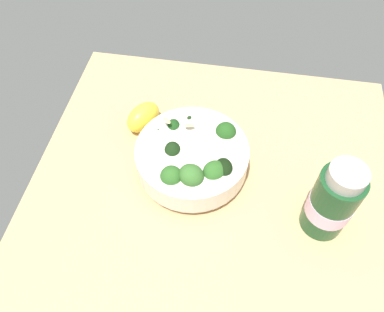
% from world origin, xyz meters
% --- Properties ---
extents(ground_plane, '(0.64, 0.64, 0.03)m').
position_xyz_m(ground_plane, '(0.00, 0.00, -0.02)').
color(ground_plane, tan).
extents(bowl_of_broccoli, '(0.19, 0.19, 0.09)m').
position_xyz_m(bowl_of_broccoli, '(-0.04, -0.04, 0.04)').
color(bowl_of_broccoli, silver).
rests_on(bowl_of_broccoli, ground_plane).
extents(lemon_wedge, '(0.09, 0.08, 0.05)m').
position_xyz_m(lemon_wedge, '(-0.12, -0.15, 0.03)').
color(lemon_wedge, yellow).
rests_on(lemon_wedge, ground_plane).
extents(bottle_tall, '(0.07, 0.07, 0.15)m').
position_xyz_m(bottle_tall, '(0.03, 0.18, 0.07)').
color(bottle_tall, '#194723').
rests_on(bottle_tall, ground_plane).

